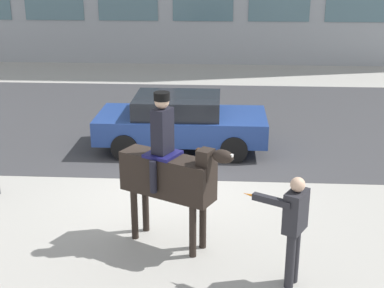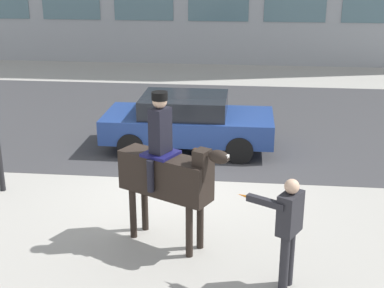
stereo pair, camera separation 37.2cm
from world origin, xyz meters
name	(u,v)px [view 2 (the right image)]	position (x,y,z in m)	size (l,w,h in m)	color
ground_plane	(178,190)	(0.00, 0.00, 0.00)	(80.00, 80.00, 0.00)	#9E9B93
road_surface	(200,120)	(0.00, 4.75, 0.00)	(24.59, 8.50, 0.01)	#38383A
mounted_horse_lead	(167,171)	(0.10, -2.04, 1.24)	(1.81, 1.14, 2.47)	black
pedestrian_bystander	(288,225)	(1.89, -3.07, 0.96)	(0.91, 0.46, 1.62)	#232328
street_car_near_lane	(188,121)	(-0.08, 2.38, 0.69)	(3.93, 1.82, 1.30)	navy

